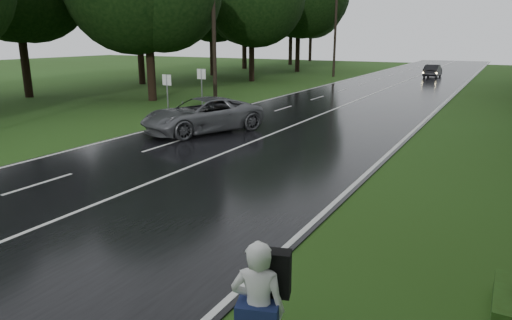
# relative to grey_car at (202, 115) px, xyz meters

# --- Properties ---
(ground) EXTENTS (160.00, 160.00, 0.00)m
(ground) POSITION_rel_grey_car_xyz_m (3.22, -11.28, -0.87)
(ground) COLOR #244815
(ground) RESTS_ON ground
(road) EXTENTS (12.00, 140.00, 0.04)m
(road) POSITION_rel_grey_car_xyz_m (3.22, 8.72, -0.85)
(road) COLOR black
(road) RESTS_ON ground
(lane_center) EXTENTS (0.12, 140.00, 0.01)m
(lane_center) POSITION_rel_grey_car_xyz_m (3.22, 8.72, -0.82)
(lane_center) COLOR silver
(lane_center) RESTS_ON road
(grey_car) EXTENTS (4.96, 6.56, 1.66)m
(grey_car) POSITION_rel_grey_car_xyz_m (0.00, 0.00, 0.00)
(grey_car) COLOR #525457
(grey_car) RESTS_ON road
(far_car) EXTENTS (1.54, 4.31, 1.41)m
(far_car) POSITION_rel_grey_car_xyz_m (4.96, 38.36, -0.12)
(far_car) COLOR black
(far_car) RESTS_ON road
(hitchhiker) EXTENTS (0.85, 0.81, 2.03)m
(hitchhiker) POSITION_rel_grey_car_xyz_m (10.37, -13.37, 0.07)
(hitchhiker) COLOR silver
(hitchhiker) RESTS_ON ground
(utility_pole_mid) EXTENTS (1.80, 0.28, 10.06)m
(utility_pole_mid) POSITION_rel_grey_car_xyz_m (-5.28, 9.08, -0.87)
(utility_pole_mid) COLOR black
(utility_pole_mid) RESTS_ON ground
(utility_pole_far) EXTENTS (1.80, 0.28, 10.43)m
(utility_pole_far) POSITION_rel_grey_car_xyz_m (-5.28, 33.80, -0.87)
(utility_pole_far) COLOR black
(utility_pole_far) RESTS_ON ground
(road_sign_a) EXTENTS (0.60, 0.10, 2.49)m
(road_sign_a) POSITION_rel_grey_car_xyz_m (-3.98, 2.30, -0.87)
(road_sign_a) COLOR white
(road_sign_a) RESTS_ON ground
(road_sign_b) EXTENTS (0.63, 0.10, 2.60)m
(road_sign_b) POSITION_rel_grey_car_xyz_m (-3.98, 5.64, -0.87)
(road_sign_b) COLOR white
(road_sign_b) RESTS_ON ground
(tree_left_d) EXTENTS (8.53, 8.53, 13.33)m
(tree_left_d) POSITION_rel_grey_car_xyz_m (-9.98, 7.85, -0.87)
(tree_left_d) COLOR black
(tree_left_d) RESTS_ON ground
(tree_left_e) EXTENTS (8.94, 8.94, 13.97)m
(tree_left_e) POSITION_rel_grey_car_xyz_m (-10.91, 24.41, -0.87)
(tree_left_e) COLOR black
(tree_left_e) RESTS_ON ground
(tree_left_f) EXTENTS (10.87, 10.87, 16.99)m
(tree_left_f) POSITION_rel_grey_car_xyz_m (-12.08, 38.79, -0.87)
(tree_left_f) COLOR black
(tree_left_f) RESTS_ON ground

